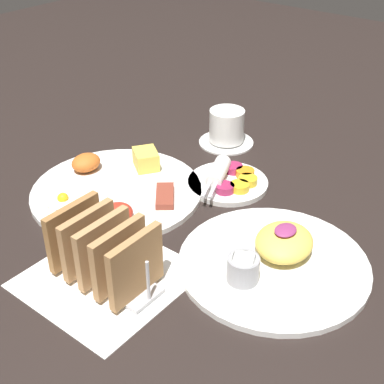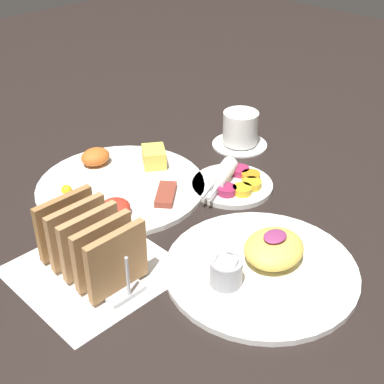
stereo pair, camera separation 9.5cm
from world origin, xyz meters
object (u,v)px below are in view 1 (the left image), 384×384
toast_rack (104,251)px  coffee_cup (227,128)px  plate_breakfast (115,189)px  plate_foreground (275,257)px  plate_condiments (228,180)px

toast_rack → coffee_cup: size_ratio=1.50×
toast_rack → plate_breakfast: bearing=42.2°
plate_breakfast → toast_rack: size_ratio=1.78×
plate_foreground → toast_rack: 0.26m
plate_breakfast → plate_condiments: plate_breakfast is taller
coffee_cup → plate_condiments: bearing=-143.8°
plate_breakfast → toast_rack: 0.24m
toast_rack → plate_condiments: bearing=1.9°
plate_foreground → toast_rack: (-0.18, 0.18, 0.04)m
plate_foreground → coffee_cup: coffee_cup is taller
plate_breakfast → plate_condiments: size_ratio=1.84×
plate_breakfast → plate_foreground: 0.34m
toast_rack → coffee_cup: toast_rack is taller
plate_condiments → toast_rack: 0.33m
plate_breakfast → plate_condiments: (0.15, -0.15, 0.00)m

